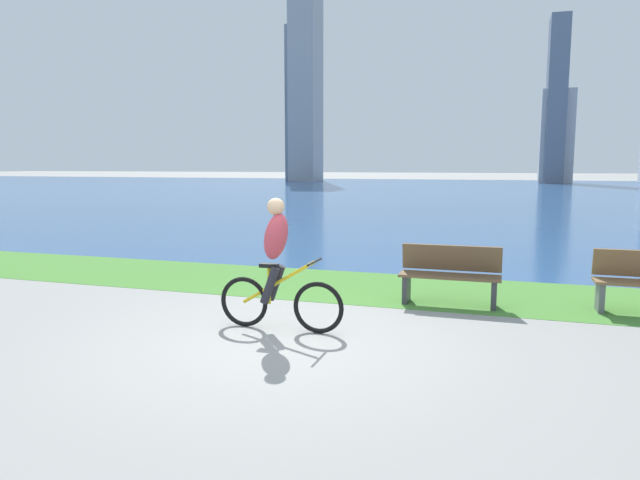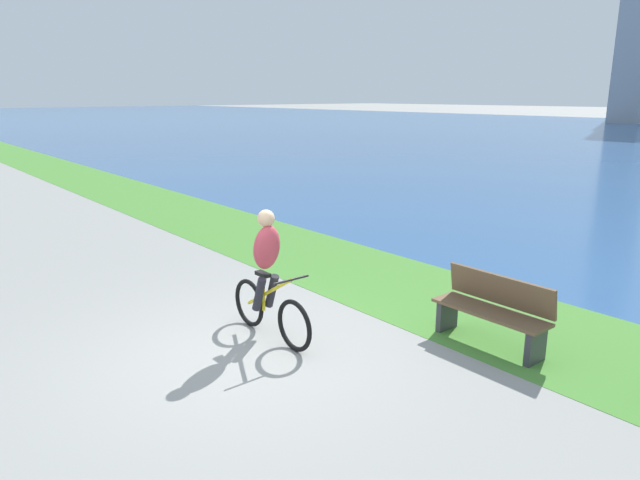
# 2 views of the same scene
# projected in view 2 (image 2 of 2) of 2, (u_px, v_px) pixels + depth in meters

# --- Properties ---
(ground_plane) EXTENTS (300.00, 300.00, 0.00)m
(ground_plane) POSITION_uv_depth(u_px,v_px,m) (241.00, 354.00, 6.97)
(ground_plane) COLOR gray
(grass_strip_bayside) EXTENTS (120.00, 2.65, 0.01)m
(grass_strip_bayside) POSITION_uv_depth(u_px,v_px,m) (424.00, 293.00, 9.09)
(grass_strip_bayside) COLOR #478433
(grass_strip_bayside) RESTS_ON ground
(cyclist_lead) EXTENTS (1.69, 0.52, 1.70)m
(cyclist_lead) POSITION_uv_depth(u_px,v_px,m) (268.00, 276.00, 7.27)
(cyclist_lead) COLOR black
(cyclist_lead) RESTS_ON ground
(bench_near_path) EXTENTS (1.50, 0.47, 0.90)m
(bench_near_path) POSITION_uv_depth(u_px,v_px,m) (493.00, 311.00, 7.15)
(bench_near_path) COLOR brown
(bench_near_path) RESTS_ON ground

